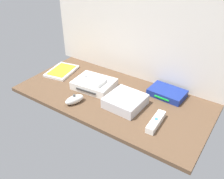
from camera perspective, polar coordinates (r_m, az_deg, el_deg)
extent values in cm
cube|color=brown|center=(127.32, 0.00, -1.90)|extent=(100.00, 48.00, 2.00)
cube|color=silver|center=(132.12, 6.21, 15.16)|extent=(110.00, 1.20, 64.00)
cube|color=white|center=(133.04, -4.16, 1.29)|extent=(22.39, 17.87, 4.40)
cube|color=#2D2D2D|center=(127.32, -6.13, -0.38)|extent=(12.00, 1.70, 0.80)
cube|color=silver|center=(118.78, 3.11, -2.73)|extent=(17.55, 17.55, 5.00)
cube|color=silver|center=(117.28, 3.15, -1.67)|extent=(16.85, 16.85, 0.30)
cube|color=white|center=(151.78, -11.59, 4.21)|extent=(16.92, 21.21, 1.40)
cube|color=gold|center=(151.42, -11.62, 4.47)|extent=(14.01, 18.14, 0.16)
cube|color=navy|center=(129.38, 12.69, -0.75)|extent=(18.59, 12.90, 3.40)
cube|color=#19D833|center=(124.58, 11.44, -2.00)|extent=(8.01, 0.81, 0.60)
cube|color=white|center=(109.62, 10.16, -7.40)|extent=(4.43, 14.98, 3.00)
cylinder|color=#387FDB|center=(108.55, 10.25, -6.71)|extent=(1.40, 1.40, 0.40)
ellipsoid|color=white|center=(122.05, -8.71, -2.31)|extent=(7.29, 10.87, 4.00)
sphere|color=#4C4C4C|center=(120.72, -8.80, -1.38)|extent=(1.40, 1.40, 1.40)
cube|color=white|center=(130.80, -4.61, 2.31)|extent=(14.50, 8.18, 2.00)
cylinder|color=#99999E|center=(132.42, -6.01, 3.23)|extent=(2.02, 2.02, 0.40)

